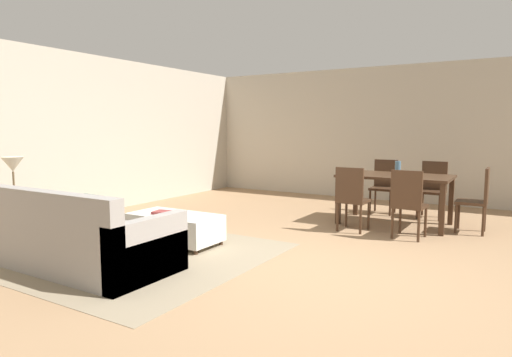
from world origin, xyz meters
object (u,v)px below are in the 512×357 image
(dining_chair_far_left, at_px, (384,183))
(side_table, at_px, (15,209))
(dining_chair_near_left, at_px, (352,195))
(book_on_ottoman, at_px, (164,212))
(dining_chair_far_right, at_px, (433,186))
(dining_chair_near_right, at_px, (408,200))
(ottoman_table, at_px, (175,227))
(dining_table, at_px, (395,181))
(table_lamp, at_px, (13,166))
(dining_chair_head_east, at_px, (478,196))
(vase_centerpiece, at_px, (398,168))
(couch, at_px, (77,241))

(dining_chair_far_left, bearing_deg, side_table, -125.57)
(dining_chair_near_left, xyz_separation_m, dining_chair_far_left, (0.01, 1.67, 0.00))
(side_table, relative_size, book_on_ottoman, 2.27)
(side_table, relative_size, dining_chair_far_right, 0.64)
(dining_chair_near_right, distance_m, dining_chair_far_left, 1.87)
(ottoman_table, bearing_deg, dining_table, 51.73)
(side_table, distance_m, dining_chair_far_right, 6.15)
(ottoman_table, distance_m, dining_chair_near_right, 3.05)
(side_table, bearing_deg, dining_chair_near_right, 35.49)
(table_lamp, height_order, dining_chair_near_left, table_lamp)
(dining_table, bearing_deg, dining_chair_far_left, 114.67)
(dining_chair_far_right, bearing_deg, table_lamp, -131.49)
(dining_chair_far_left, relative_size, dining_chair_head_east, 1.00)
(dining_chair_far_right, bearing_deg, dining_chair_near_right, -90.44)
(dining_table, distance_m, vase_centerpiece, 0.21)
(dining_chair_near_left, xyz_separation_m, dining_chair_head_east, (1.54, 0.82, 0.00))
(dining_chair_head_east, relative_size, book_on_ottoman, 3.54)
(couch, bearing_deg, book_on_ottoman, 84.70)
(couch, distance_m, dining_chair_near_left, 3.63)
(dining_table, bearing_deg, side_table, -134.51)
(table_lamp, distance_m, dining_chair_near_left, 4.42)
(ottoman_table, distance_m, side_table, 1.96)
(couch, distance_m, side_table, 1.38)
(ottoman_table, distance_m, dining_chair_far_right, 4.29)
(dining_chair_far_left, xyz_separation_m, vase_centerpiece, (0.44, -0.90, 0.35))
(couch, relative_size, table_lamp, 4.02)
(dining_chair_head_east, height_order, vase_centerpiece, vase_centerpiece)
(side_table, distance_m, table_lamp, 0.54)
(dining_chair_near_left, relative_size, book_on_ottoman, 3.54)
(dining_table, bearing_deg, dining_chair_near_left, -116.07)
(dining_chair_near_right, bearing_deg, table_lamp, -144.51)
(ottoman_table, bearing_deg, side_table, -145.31)
(dining_chair_near_right, height_order, dining_chair_far_right, same)
(dining_chair_near_right, xyz_separation_m, dining_chair_head_east, (0.76, 0.85, 0.00))
(dining_chair_near_right, relative_size, book_on_ottoman, 3.54)
(vase_centerpiece, relative_size, book_on_ottoman, 0.82)
(dining_table, height_order, dining_chair_near_right, dining_chair_near_right)
(ottoman_table, distance_m, dining_table, 3.38)
(dining_table, bearing_deg, dining_chair_head_east, 0.33)
(dining_chair_near_right, xyz_separation_m, book_on_ottoman, (-2.59, -1.83, -0.12))
(table_lamp, bearing_deg, dining_table, 45.49)
(side_table, relative_size, table_lamp, 1.12)
(couch, height_order, dining_chair_far_left, dining_chair_far_left)
(dining_chair_far_left, height_order, dining_chair_head_east, same)
(vase_centerpiece, bearing_deg, table_lamp, -135.22)
(table_lamp, bearing_deg, dining_chair_far_right, 48.51)
(dining_chair_near_left, xyz_separation_m, vase_centerpiece, (0.44, 0.77, 0.35))
(dining_chair_far_left, xyz_separation_m, dining_chair_far_right, (0.79, 0.01, 0.00))
(table_lamp, xyz_separation_m, dining_chair_far_right, (4.07, 4.61, -0.48))
(table_lamp, distance_m, dining_chair_far_right, 6.17)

